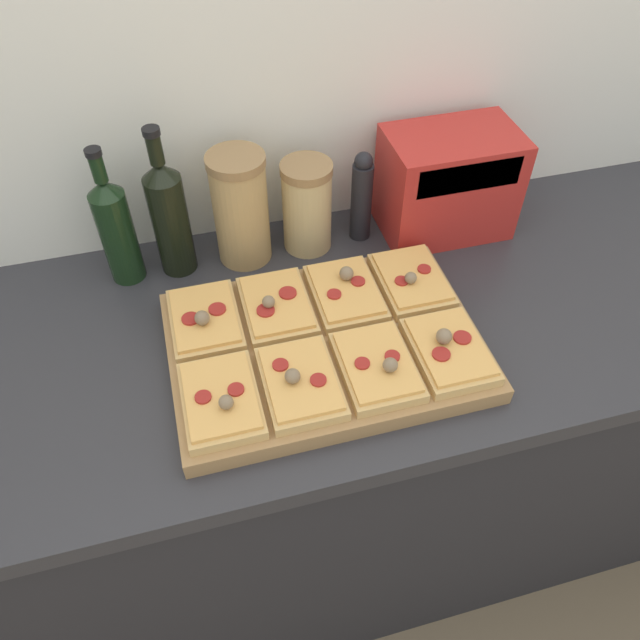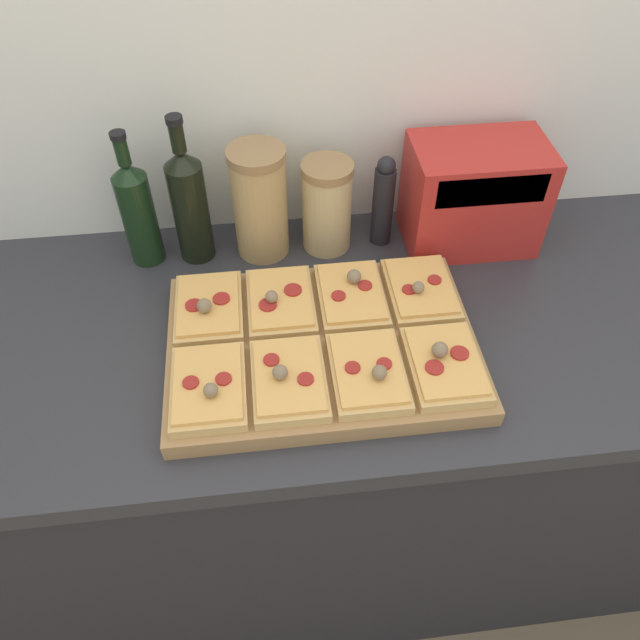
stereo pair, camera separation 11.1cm
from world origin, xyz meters
name	(u,v)px [view 2 (the right image)]	position (x,y,z in m)	size (l,w,h in m)	color
wall_back	(336,71)	(0.00, 0.67, 1.25)	(6.00, 0.06, 2.50)	silver
kitchen_counter	(350,449)	(0.00, 0.32, 0.46)	(2.63, 0.67, 0.93)	#232328
cutting_board	(322,346)	(-0.08, 0.25, 0.94)	(0.55, 0.38, 0.03)	#A37A4C
pizza_slice_back_left	(209,307)	(-0.28, 0.34, 0.98)	(0.12, 0.17, 0.05)	tan
pizza_slice_back_midleft	(280,301)	(-0.15, 0.34, 0.98)	(0.12, 0.17, 0.05)	tan
pizza_slice_back_midright	(351,295)	(-0.01, 0.34, 0.98)	(0.12, 0.17, 0.05)	tan
pizza_slice_back_right	(420,290)	(0.12, 0.34, 0.98)	(0.12, 0.17, 0.05)	tan
pizza_slice_front_left	(209,387)	(-0.28, 0.15, 0.98)	(0.12, 0.17, 0.05)	tan
pizza_slice_front_midleft	(289,379)	(-0.15, 0.15, 0.98)	(0.12, 0.17, 0.05)	tan
pizza_slice_front_midright	(368,372)	(-0.01, 0.15, 0.98)	(0.12, 0.17, 0.05)	tan
pizza_slice_front_right	(445,364)	(0.12, 0.15, 0.98)	(0.12, 0.17, 0.06)	tan
olive_oil_bottle	(138,211)	(-0.41, 0.55, 1.05)	(0.07, 0.07, 0.29)	black
wine_bottle	(189,203)	(-0.31, 0.55, 1.06)	(0.07, 0.07, 0.32)	black
grain_jar_tall	(260,203)	(-0.17, 0.55, 1.05)	(0.11, 0.11, 0.24)	tan
grain_jar_short	(327,206)	(-0.03, 0.55, 1.03)	(0.10, 0.10, 0.20)	tan
pepper_mill	(383,201)	(0.08, 0.55, 1.03)	(0.04, 0.04, 0.20)	black
toaster_oven	(473,195)	(0.27, 0.53, 1.04)	(0.29, 0.17, 0.22)	red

